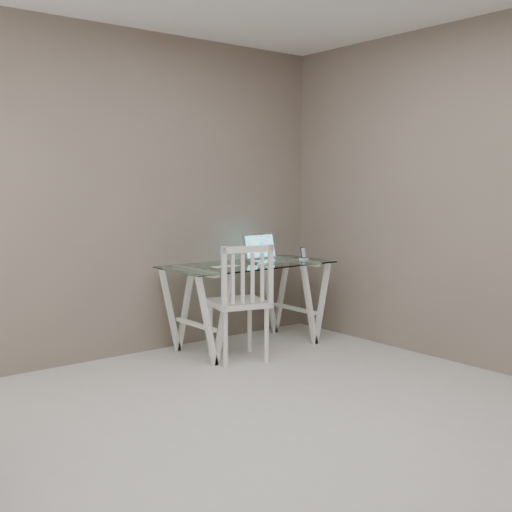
# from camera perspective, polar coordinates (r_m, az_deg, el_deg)

# --- Properties ---
(room) EXTENTS (4.50, 4.52, 2.71)m
(room) POSITION_cam_1_polar(r_m,az_deg,el_deg) (3.53, 3.82, 10.95)
(room) COLOR beige
(room) RESTS_ON ground
(desk) EXTENTS (1.50, 0.70, 0.75)m
(desk) POSITION_cam_1_polar(r_m,az_deg,el_deg) (5.65, -0.70, -4.34)
(desk) COLOR silver
(desk) RESTS_ON ground
(chair) EXTENTS (0.54, 0.54, 0.96)m
(chair) POSITION_cam_1_polar(r_m,az_deg,el_deg) (5.18, -1.28, -3.69)
(chair) COLOR silver
(chair) RESTS_ON ground
(laptop) EXTENTS (0.35, 0.30, 0.24)m
(laptop) POSITION_cam_1_polar(r_m,az_deg,el_deg) (5.76, 0.87, 0.11)
(laptop) COLOR #BBBCC0
(laptop) RESTS_ON desk
(keyboard) EXTENTS (0.25, 0.11, 0.01)m
(keyboard) POSITION_cam_1_polar(r_m,az_deg,el_deg) (5.36, -2.74, -0.96)
(keyboard) COLOR silver
(keyboard) RESTS_ON desk
(mouse) EXTENTS (0.11, 0.06, 0.03)m
(mouse) POSITION_cam_1_polar(r_m,az_deg,el_deg) (5.40, 0.56, -0.76)
(mouse) COLOR white
(mouse) RESTS_ON desk
(phone_dock) EXTENTS (0.06, 0.06, 0.12)m
(phone_dock) POSITION_cam_1_polar(r_m,az_deg,el_deg) (5.91, 4.24, -0.01)
(phone_dock) COLOR white
(phone_dock) RESTS_ON desk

